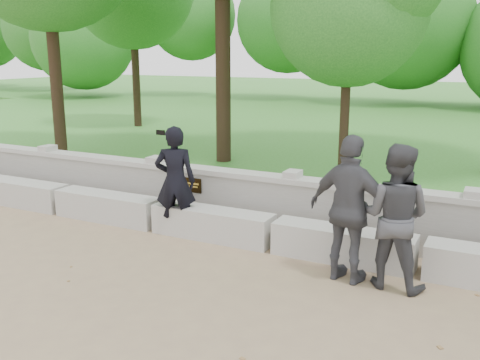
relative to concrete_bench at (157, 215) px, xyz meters
The scene contains 9 objects.
ground 1.91m from the concrete_bench, 90.00° to the right, with size 80.00×80.00×0.00m, color #917C59.
lawn 12.10m from the concrete_bench, 90.00° to the left, with size 40.00×22.00×0.25m, color #357122.
concrete_bench is the anchor object (origin of this frame).
parapet_wall 0.74m from the concrete_bench, 89.99° to the left, with size 12.50×0.35×0.90m.
man_main 0.75m from the concrete_bench, 13.28° to the right, with size 0.72×0.68×1.68m.
visitor_left 3.82m from the concrete_bench, ahead, with size 0.89×0.72×1.73m.
visitor_right 3.36m from the concrete_bench, 10.52° to the right, with size 1.12×0.65×1.80m.
shrub_a 2.65m from the concrete_bench, 120.28° to the left, with size 0.29×0.19×0.55m, color #45862D.
shrub_b 1.47m from the concrete_bench, 104.07° to the left, with size 0.30×0.24×0.54m, color #45862D.
Camera 1 is at (4.80, -4.74, 2.72)m, focal length 40.00 mm.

